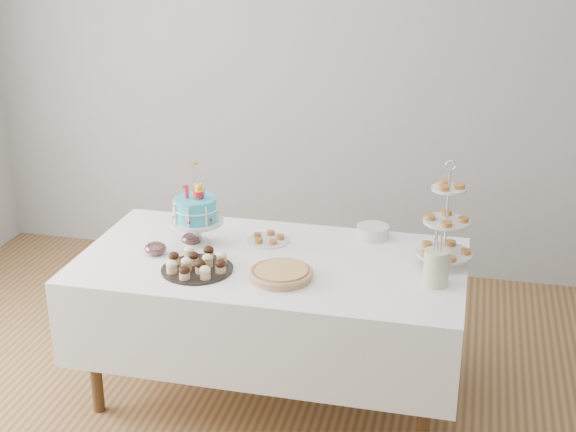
% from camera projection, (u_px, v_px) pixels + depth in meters
% --- Properties ---
extents(floor, '(5.00, 5.00, 0.00)m').
position_uv_depth(floor, '(257.00, 424.00, 4.00)').
color(floor, brown).
rests_on(floor, ground).
extents(walls, '(5.04, 4.04, 2.70)m').
position_uv_depth(walls, '(253.00, 166.00, 3.51)').
color(walls, '#949699').
rests_on(walls, floor).
extents(table, '(1.92, 1.02, 0.77)m').
position_uv_depth(table, '(271.00, 300.00, 4.08)').
color(table, white).
rests_on(table, floor).
extents(birthday_cake, '(0.28, 0.28, 0.43)m').
position_uv_depth(birthday_cake, '(196.00, 223.00, 4.14)').
color(birthday_cake, silver).
rests_on(birthday_cake, table).
extents(cupcake_tray, '(0.35, 0.35, 0.08)m').
position_uv_depth(cupcake_tray, '(197.00, 263.00, 3.86)').
color(cupcake_tray, black).
rests_on(cupcake_tray, table).
extents(pie, '(0.30, 0.30, 0.05)m').
position_uv_depth(pie, '(281.00, 273.00, 3.78)').
color(pie, tan).
rests_on(pie, table).
extents(tiered_stand, '(0.28, 0.28, 0.54)m').
position_uv_depth(tiered_stand, '(446.00, 222.00, 3.86)').
color(tiered_stand, silver).
rests_on(tiered_stand, table).
extents(plate_stack, '(0.17, 0.17, 0.07)m').
position_uv_depth(plate_stack, '(373.00, 232.00, 4.25)').
color(plate_stack, silver).
rests_on(plate_stack, table).
extents(pastry_plate, '(0.22, 0.22, 0.03)m').
position_uv_depth(pastry_plate, '(268.00, 239.00, 4.20)').
color(pastry_plate, silver).
rests_on(pastry_plate, table).
extents(jam_bowl_a, '(0.11, 0.11, 0.07)m').
position_uv_depth(jam_bowl_a, '(156.00, 249.00, 4.04)').
color(jam_bowl_a, silver).
rests_on(jam_bowl_a, table).
extents(jam_bowl_b, '(0.11, 0.11, 0.06)m').
position_uv_depth(jam_bowl_b, '(192.00, 239.00, 4.16)').
color(jam_bowl_b, silver).
rests_on(jam_bowl_b, table).
extents(utensil_pitcher, '(0.12, 0.12, 0.26)m').
position_uv_depth(utensil_pitcher, '(436.00, 266.00, 3.70)').
color(utensil_pitcher, silver).
rests_on(utensil_pitcher, table).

